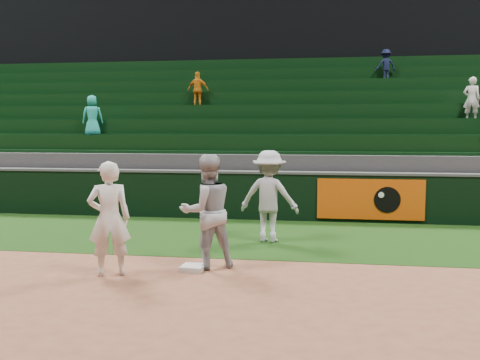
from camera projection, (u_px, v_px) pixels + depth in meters
name	position (u px, v px, depth m)	size (l,w,h in m)	color
ground	(209.00, 272.00, 8.76)	(70.00, 70.00, 0.00)	brown
foul_grass	(238.00, 236.00, 11.71)	(36.00, 4.20, 0.01)	black
upper_deck	(285.00, 51.00, 25.34)	(40.00, 12.00, 12.00)	black
first_base	(193.00, 268.00, 8.87)	(0.38, 0.38, 0.08)	silver
first_baseman	(109.00, 219.00, 8.49)	(0.67, 0.44, 1.84)	white
baserunner	(207.00, 211.00, 8.97)	(0.93, 0.73, 1.92)	#A0A3AA
base_coach	(269.00, 196.00, 11.00)	(1.22, 0.70, 1.89)	#A7ABB5
field_wall	(252.00, 195.00, 13.80)	(36.00, 0.45, 1.25)	black
stadium_seating	(266.00, 148.00, 17.41)	(36.00, 5.95, 4.95)	#323234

